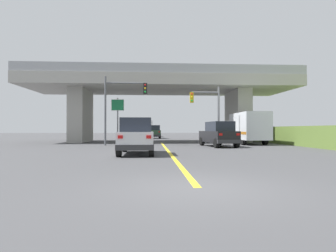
{
  "coord_description": "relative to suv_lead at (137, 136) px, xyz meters",
  "views": [
    {
      "loc": [
        -1.13,
        -6.79,
        1.4
      ],
      "look_at": [
        0.15,
        14.09,
        1.65
      ],
      "focal_mm": 30.59,
      "sensor_mm": 36.0,
      "label": 1
    }
  ],
  "objects": [
    {
      "name": "traffic_signal_farside",
      "position": [
        -1.96,
        8.96,
        2.91
      ],
      "size": [
        3.73,
        0.36,
        6.04
      ],
      "color": "#56595E",
      "rests_on": "ground"
    },
    {
      "name": "traffic_signal_nearside",
      "position": [
        6.08,
        9.46,
        2.4
      ],
      "size": [
        2.73,
        0.36,
        5.29
      ],
      "color": "slate",
      "rests_on": "ground"
    },
    {
      "name": "semi_truck_distant",
      "position": [
        -0.01,
        37.92,
        0.56
      ],
      "size": [
        2.33,
        6.46,
        2.98
      ],
      "color": "red",
      "rests_on": "ground"
    },
    {
      "name": "lane_divider_stripe",
      "position": [
        1.92,
        1.97,
        -1.01
      ],
      "size": [
        0.2,
        22.82,
        0.01
      ],
      "primitive_type": "cube",
      "color": "yellow",
      "rests_on": "ground"
    },
    {
      "name": "suv_crossing",
      "position": [
        6.29,
        6.64,
        0.0
      ],
      "size": [
        2.43,
        4.86,
        2.02
      ],
      "rotation": [
        0.0,
        0.0,
        0.13
      ],
      "color": "black",
      "rests_on": "ground"
    },
    {
      "name": "suv_lead",
      "position": [
        0.0,
        0.0,
        0.0
      ],
      "size": [
        1.91,
        4.49,
        2.02
      ],
      "color": "silver",
      "rests_on": "ground"
    },
    {
      "name": "highway_sign",
      "position": [
        -2.62,
        13.61,
        2.35
      ],
      "size": [
        1.32,
        0.17,
        4.67
      ],
      "color": "slate",
      "rests_on": "ground"
    },
    {
      "name": "sedan_oncoming",
      "position": [
        1.33,
        27.66,
        -0.0
      ],
      "size": [
        1.98,
        4.33,
        2.02
      ],
      "color": "#2D4C33",
      "rests_on": "ground"
    },
    {
      "name": "ground",
      "position": [
        1.92,
        15.92,
        -1.01
      ],
      "size": [
        160.0,
        160.0,
        0.0
      ],
      "primitive_type": "plane",
      "color": "#424244"
    },
    {
      "name": "overpass_bridge",
      "position": [
        1.92,
        15.92,
        4.54
      ],
      "size": [
        28.94,
        9.19,
        7.83
      ],
      "color": "#A8A59E",
      "rests_on": "ground"
    },
    {
      "name": "box_truck",
      "position": [
        10.05,
        10.93,
        0.56
      ],
      "size": [
        2.33,
        7.36,
        2.95
      ],
      "color": "silver",
      "rests_on": "ground"
    }
  ]
}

